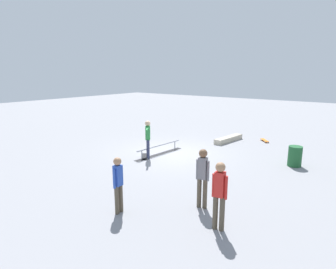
% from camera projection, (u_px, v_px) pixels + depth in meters
% --- Properties ---
extents(ground_plane, '(60.00, 60.00, 0.00)m').
position_uv_depth(ground_plane, '(170.00, 153.00, 13.37)').
color(ground_plane, gray).
extents(grind_rail, '(2.95, 0.47, 0.44)m').
position_uv_depth(grind_rail, '(159.00, 150.00, 13.15)').
color(grind_rail, black).
rests_on(grind_rail, ground_plane).
extents(skate_ledge, '(2.25, 0.68, 0.27)m').
position_uv_depth(skate_ledge, '(229.00, 139.00, 15.62)').
color(skate_ledge, '#B2A893').
rests_on(skate_ledge, ground_plane).
extents(skater_main, '(1.14, 0.86, 1.68)m').
position_uv_depth(skater_main, '(148.00, 137.00, 12.34)').
color(skater_main, '#2D3351').
rests_on(skater_main, ground_plane).
extents(skateboard_main, '(0.72, 0.69, 0.09)m').
position_uv_depth(skateboard_main, '(144.00, 156.00, 12.66)').
color(skateboard_main, black).
rests_on(skateboard_main, ground_plane).
extents(bystander_blue_shirt, '(0.35, 0.21, 1.55)m').
position_uv_depth(bystander_blue_shirt, '(118.00, 182.00, 7.51)').
color(bystander_blue_shirt, brown).
rests_on(bystander_blue_shirt, ground_plane).
extents(bystander_grey_shirt, '(0.23, 0.39, 1.69)m').
position_uv_depth(bystander_grey_shirt, '(203.00, 175.00, 7.79)').
color(bystander_grey_shirt, brown).
rests_on(bystander_grey_shirt, ground_plane).
extents(bystander_red_shirt, '(0.23, 0.38, 1.69)m').
position_uv_depth(bystander_red_shirt, '(219.00, 192.00, 6.67)').
color(bystander_red_shirt, brown).
rests_on(bystander_red_shirt, ground_plane).
extents(loose_skateboard_orange, '(0.74, 0.67, 0.09)m').
position_uv_depth(loose_skateboard_orange, '(264.00, 140.00, 15.63)').
color(loose_skateboard_orange, orange).
rests_on(loose_skateboard_orange, ground_plane).
extents(trash_bin, '(0.53, 0.53, 0.82)m').
position_uv_depth(trash_bin, '(295.00, 156.00, 11.44)').
color(trash_bin, '#1E592D').
rests_on(trash_bin, ground_plane).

